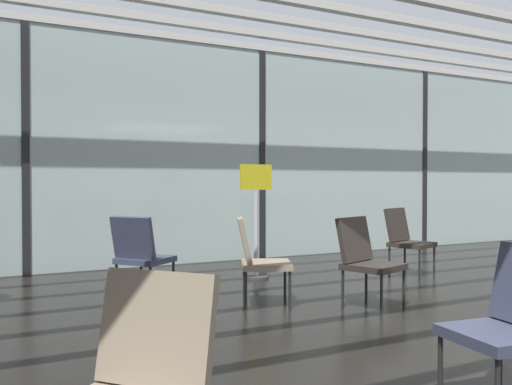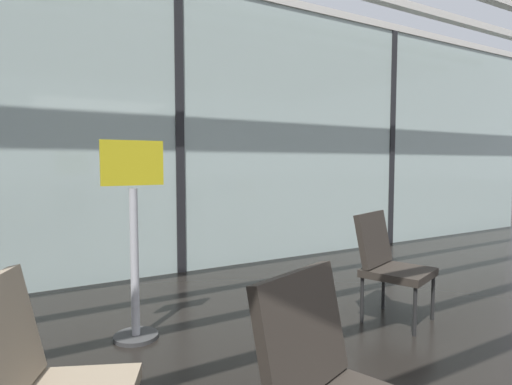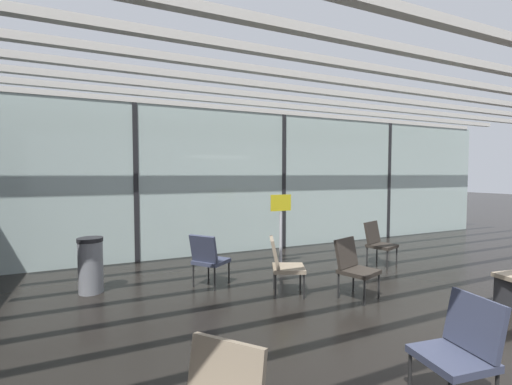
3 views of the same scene
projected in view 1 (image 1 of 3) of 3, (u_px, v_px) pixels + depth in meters
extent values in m
cube|color=#A3B7B2|center=(261.00, 155.00, 8.80)|extent=(14.00, 0.08, 3.31)
cube|color=black|center=(25.00, 148.00, 7.18)|extent=(0.10, 0.12, 3.31)
cube|color=black|center=(261.00, 155.00, 8.80)|extent=(0.10, 0.12, 3.31)
cube|color=black|center=(423.00, 159.00, 10.43)|extent=(0.10, 0.12, 3.31)
cube|color=beige|center=(344.00, 10.00, 6.82)|extent=(13.72, 0.12, 0.10)
cube|color=beige|center=(312.00, 25.00, 7.47)|extent=(13.72, 0.12, 0.10)
cube|color=beige|center=(284.00, 37.00, 8.12)|extent=(13.72, 0.12, 0.10)
cube|color=beige|center=(261.00, 48.00, 8.77)|extent=(13.72, 0.12, 0.10)
ellipsoid|color=silver|center=(151.00, 142.00, 12.26)|extent=(12.24, 4.23, 4.23)
sphere|color=black|center=(44.00, 111.00, 9.38)|extent=(0.28, 0.28, 0.28)
sphere|color=black|center=(97.00, 114.00, 9.80)|extent=(0.28, 0.28, 0.28)
sphere|color=black|center=(147.00, 117.00, 10.22)|extent=(0.28, 0.28, 0.28)
sphere|color=black|center=(192.00, 120.00, 10.64)|extent=(0.28, 0.28, 0.28)
sphere|color=black|center=(234.00, 122.00, 11.05)|extent=(0.28, 0.28, 0.28)
cube|color=#28231E|center=(373.00, 267.00, 5.29)|extent=(0.61, 0.61, 0.06)
cube|color=#28231E|center=(355.00, 239.00, 5.43)|extent=(0.50, 0.29, 0.44)
cylinder|color=black|center=(381.00, 295.00, 4.99)|extent=(0.03, 0.03, 0.37)
cylinder|color=black|center=(404.00, 289.00, 5.30)|extent=(0.03, 0.03, 0.37)
cylinder|color=black|center=(343.00, 289.00, 5.28)|extent=(0.03, 0.03, 0.37)
cylinder|color=black|center=(366.00, 283.00, 5.59)|extent=(0.03, 0.03, 0.37)
cube|color=#7F705B|center=(156.00, 328.00, 2.11)|extent=(0.42, 0.46, 0.44)
cube|color=#28231E|center=(412.00, 245.00, 7.16)|extent=(0.61, 0.61, 0.06)
cube|color=#28231E|center=(397.00, 225.00, 7.30)|extent=(0.50, 0.29, 0.44)
cylinder|color=black|center=(420.00, 264.00, 6.87)|extent=(0.03, 0.03, 0.37)
cylinder|color=black|center=(434.00, 261.00, 7.18)|extent=(0.03, 0.03, 0.37)
cylinder|color=black|center=(389.00, 261.00, 7.15)|extent=(0.03, 0.03, 0.37)
cylinder|color=black|center=(405.00, 258.00, 7.46)|extent=(0.03, 0.03, 0.37)
cube|color=#33384C|center=(499.00, 336.00, 2.91)|extent=(0.54, 0.54, 0.06)
cylinder|color=black|center=(440.00, 368.00, 3.04)|extent=(0.03, 0.03, 0.37)
cylinder|color=black|center=(500.00, 360.00, 3.18)|extent=(0.03, 0.03, 0.37)
cube|color=#33384C|center=(145.00, 260.00, 5.76)|extent=(0.67, 0.67, 0.06)
cube|color=#33384C|center=(133.00, 238.00, 5.56)|extent=(0.41, 0.46, 0.44)
cylinder|color=black|center=(173.00, 278.00, 5.87)|extent=(0.03, 0.03, 0.37)
cylinder|color=black|center=(141.00, 276.00, 6.04)|extent=(0.03, 0.03, 0.37)
cylinder|color=black|center=(150.00, 285.00, 5.49)|extent=(0.03, 0.03, 0.37)
cylinder|color=black|center=(117.00, 282.00, 5.66)|extent=(0.03, 0.03, 0.37)
cube|color=#7F705B|center=(266.00, 265.00, 5.41)|extent=(0.64, 0.64, 0.06)
cube|color=#7F705B|center=(244.00, 240.00, 5.39)|extent=(0.33, 0.50, 0.44)
cylinder|color=black|center=(290.00, 290.00, 5.21)|extent=(0.03, 0.03, 0.37)
cylinder|color=black|center=(285.00, 282.00, 5.63)|extent=(0.03, 0.03, 0.37)
cylinder|color=black|center=(246.00, 291.00, 5.19)|extent=(0.03, 0.03, 0.37)
cylinder|color=black|center=(244.00, 283.00, 5.61)|extent=(0.03, 0.03, 0.37)
cylinder|color=#333333|center=(256.00, 277.00, 6.93)|extent=(0.32, 0.32, 0.03)
cylinder|color=#B2B2B7|center=(256.00, 235.00, 6.92)|extent=(0.06, 0.06, 1.10)
cube|color=gold|center=(256.00, 177.00, 6.91)|extent=(0.44, 0.03, 0.32)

